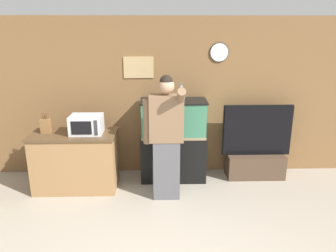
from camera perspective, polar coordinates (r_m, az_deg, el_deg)
The scene contains 7 objects.
wall_back_paneled at distance 5.46m, azimuth -1.56°, elevation 4.98°, with size 10.00×0.08×2.60m.
counter_island at distance 5.26m, azimuth -15.74°, elevation -5.84°, with size 1.28×0.65×0.90m.
microwave at distance 5.01m, azimuth -14.01°, elevation 0.26°, with size 0.47×0.36×0.28m.
knife_block at distance 5.24m, azimuth -20.52°, elevation 0.10°, with size 0.13×0.12×0.32m.
aquarium_on_stand at distance 5.31m, azimuth 0.91°, elevation -2.50°, with size 1.04×0.50×1.33m.
tv_on_stand at distance 5.67m, azimuth 14.97°, elevation -5.12°, with size 1.14×0.40×1.24m.
person_standing at distance 4.61m, azimuth -0.41°, elevation -1.87°, with size 0.57×0.43×1.81m.
Camera 1 is at (0.01, -2.33, 2.42)m, focal length 35.00 mm.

